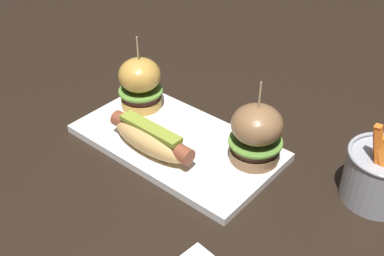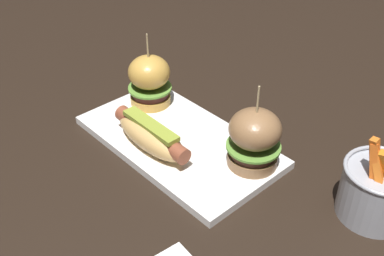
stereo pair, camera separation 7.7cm
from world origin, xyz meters
The scene contains 6 objects.
ground_plane centered at (0.00, 0.00, 0.00)m, with size 3.00×3.00×0.00m, color black.
platter_main centered at (0.00, 0.00, 0.01)m, with size 0.35×0.19×0.01m, color white.
hot_dog centered at (-0.01, -0.05, 0.04)m, with size 0.17×0.06×0.05m.
slider_left centered at (-0.12, 0.04, 0.06)m, with size 0.08×0.08×0.14m.
slider_right centered at (0.13, 0.04, 0.06)m, with size 0.09×0.09×0.14m.
fries_bucket centered at (0.31, 0.10, 0.05)m, with size 0.11×0.11×0.13m.
Camera 2 is at (0.49, -0.42, 0.50)m, focal length 43.78 mm.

